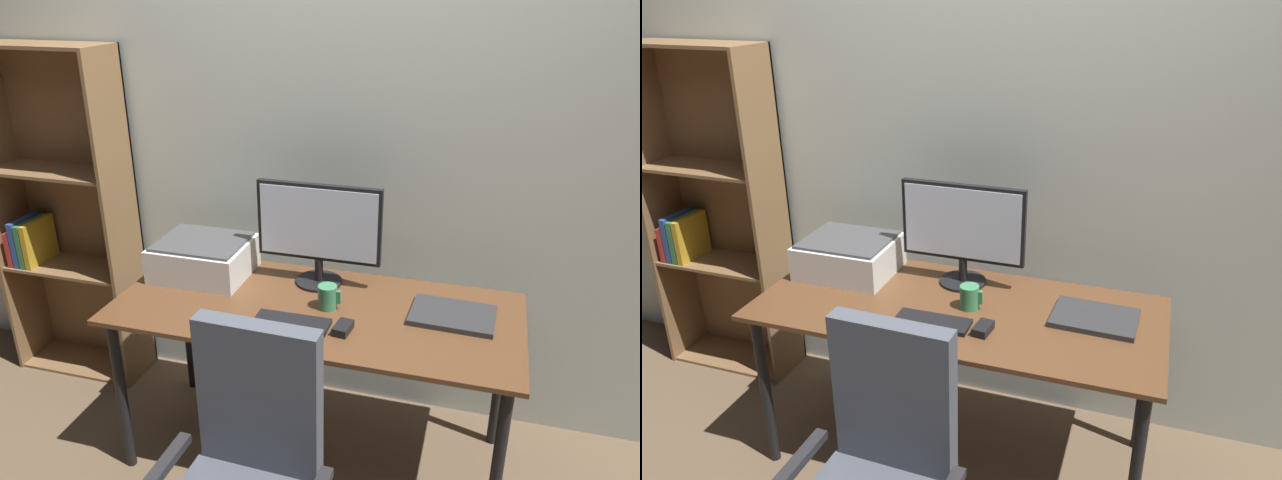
{
  "view_description": "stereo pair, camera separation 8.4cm",
  "coord_description": "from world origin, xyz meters",
  "views": [
    {
      "loc": [
        0.62,
        -2.05,
        1.94
      ],
      "look_at": [
        0.02,
        -0.0,
        1.03
      ],
      "focal_mm": 34.22,
      "sensor_mm": 36.0,
      "label": 1
    },
    {
      "loc": [
        0.7,
        -2.02,
        1.94
      ],
      "look_at": [
        0.02,
        -0.0,
        1.03
      ],
      "focal_mm": 34.22,
      "sensor_mm": 36.0,
      "label": 2
    }
  ],
  "objects": [
    {
      "name": "mouse",
      "position": [
        0.15,
        -0.15,
        0.76
      ],
      "size": [
        0.07,
        0.1,
        0.03
      ],
      "primitive_type": "cube",
      "rotation": [
        0.0,
        0.0,
        -0.12
      ],
      "color": "black",
      "rests_on": "desk"
    },
    {
      "name": "monitor",
      "position": [
        -0.05,
        0.21,
        0.99
      ],
      "size": [
        0.53,
        0.2,
        0.44
      ],
      "color": "black",
      "rests_on": "desk"
    },
    {
      "name": "back_wall",
      "position": [
        0.0,
        0.52,
        1.3
      ],
      "size": [
        6.4,
        0.1,
        2.6
      ],
      "primitive_type": "cube",
      "color": "beige",
      "rests_on": "ground"
    },
    {
      "name": "laptop",
      "position": [
        0.54,
        0.07,
        0.75
      ],
      "size": [
        0.33,
        0.24,
        0.02
      ],
      "primitive_type": "cube",
      "rotation": [
        0.0,
        0.0,
        -0.04
      ],
      "color": "#2D2D30",
      "rests_on": "desk"
    },
    {
      "name": "coffee_mug",
      "position": [
        0.05,
        0.01,
        0.79
      ],
      "size": [
        0.09,
        0.08,
        0.1
      ],
      "color": "#387F51",
      "rests_on": "desk"
    },
    {
      "name": "desk",
      "position": [
        0.0,
        0.0,
        0.66
      ],
      "size": [
        1.62,
        0.7,
        0.74
      ],
      "color": "#56351E",
      "rests_on": "ground"
    },
    {
      "name": "bookshelf",
      "position": [
        -1.42,
        0.35,
        0.83
      ],
      "size": [
        0.68,
        0.28,
        1.69
      ],
      "color": "brown",
      "rests_on": "ground"
    },
    {
      "name": "printer",
      "position": [
        -0.56,
        0.15,
        0.82
      ],
      "size": [
        0.4,
        0.34,
        0.16
      ],
      "color": "silver",
      "rests_on": "desk"
    },
    {
      "name": "keyboard",
      "position": [
        -0.05,
        -0.16,
        0.75
      ],
      "size": [
        0.29,
        0.11,
        0.02
      ],
      "primitive_type": "cube",
      "rotation": [
        0.0,
        0.0,
        0.01
      ],
      "color": "black",
      "rests_on": "desk"
    },
    {
      "name": "ground_plane",
      "position": [
        0.0,
        0.0,
        0.0
      ],
      "size": [
        12.0,
        12.0,
        0.0
      ],
      "primitive_type": "plane",
      "color": "brown"
    }
  ]
}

